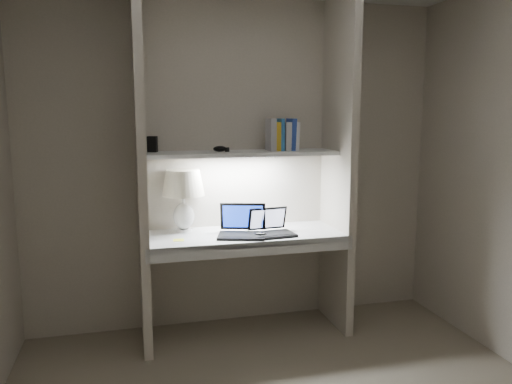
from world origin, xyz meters
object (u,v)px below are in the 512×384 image
object	(u,v)px
laptop_main	(242,228)
laptop_netbook	(271,229)
speaker	(238,218)
book_row	(282,135)
table_lamp	(183,190)

from	to	relation	value
laptop_main	laptop_netbook	xyz separation A→B (m)	(0.21, -0.03, -0.01)
laptop_netbook	speaker	size ratio (longest dim) A/B	2.47
laptop_netbook	book_row	size ratio (longest dim) A/B	1.33
table_lamp	laptop_main	xyz separation A→B (m)	(0.39, -0.22, -0.26)
laptop_netbook	table_lamp	bearing A→B (deg)	151.61
laptop_main	laptop_netbook	world-z (taller)	laptop_main
laptop_main	table_lamp	bearing A→B (deg)	167.10
table_lamp	laptop_main	size ratio (longest dim) A/B	1.16
laptop_netbook	book_row	world-z (taller)	book_row
laptop_main	speaker	size ratio (longest dim) A/B	3.11
table_lamp	book_row	size ratio (longest dim) A/B	1.93
speaker	book_row	xyz separation A→B (m)	(0.32, -0.12, 0.64)
laptop_netbook	speaker	world-z (taller)	laptop_netbook
laptop_main	book_row	bearing A→B (deg)	42.09
table_lamp	laptop_netbook	distance (m)	0.71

